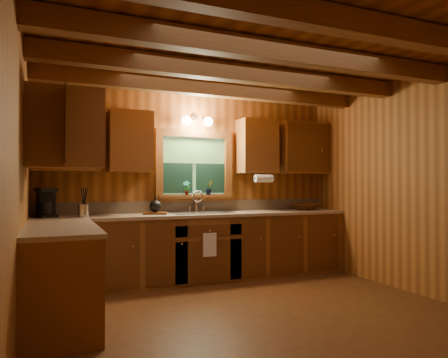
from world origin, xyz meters
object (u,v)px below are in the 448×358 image
at_px(sink, 201,216).
at_px(coffee_maker, 46,203).
at_px(cutting_board, 155,213).
at_px(wicker_basket, 306,207).

relative_size(sink, coffee_maker, 2.36).
bearing_deg(cutting_board, wicker_basket, 16.71).
distance_m(coffee_maker, cutting_board, 1.31).
distance_m(coffee_maker, wicker_basket, 3.60).
height_order(coffee_maker, cutting_board, coffee_maker).
bearing_deg(sink, cutting_board, 177.39).
bearing_deg(coffee_maker, wicker_basket, -24.24).
height_order(sink, coffee_maker, coffee_maker).
distance_m(sink, cutting_board, 0.62).
bearing_deg(cutting_board, sink, 14.24).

